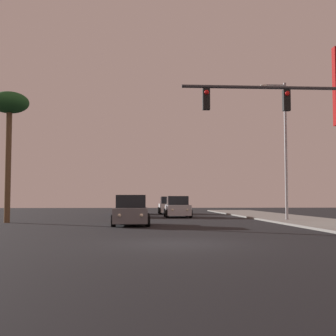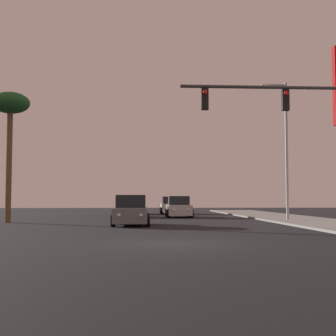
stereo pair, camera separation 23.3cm
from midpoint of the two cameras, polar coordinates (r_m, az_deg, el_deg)
name	(u,v)px [view 2 (the right image)]	position (r m, az deg, el deg)	size (l,w,h in m)	color
ground_plane	(175,244)	(15.52, 1.28, -9.22)	(120.00, 120.00, 0.00)	black
sidewalk_right	(333,224)	(27.60, 19.74, -6.48)	(5.00, 60.00, 0.12)	gray
car_grey	(131,212)	(26.07, -4.27, -5.32)	(2.04, 4.32, 1.68)	slate
car_silver	(179,208)	(37.43, 1.50, -4.85)	(2.04, 4.32, 1.68)	#B7B7BC
car_black	(130,207)	(38.09, -4.50, -4.82)	(2.04, 4.31, 1.68)	black
car_blue	(136,206)	(45.22, -3.82, -4.65)	(2.04, 4.33, 1.68)	navy
car_white	(171,206)	(45.63, 0.47, -4.65)	(2.04, 4.32, 1.68)	silver
traffic_light_mast	(296,123)	(20.74, 15.63, 5.35)	(7.02, 0.36, 6.50)	#38383D
street_lamp	(285,143)	(31.58, 14.23, 2.98)	(1.74, 0.24, 9.00)	#99999E
palm_tree_near	(10,109)	(31.00, -18.48, 6.78)	(2.40, 2.40, 8.13)	brown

